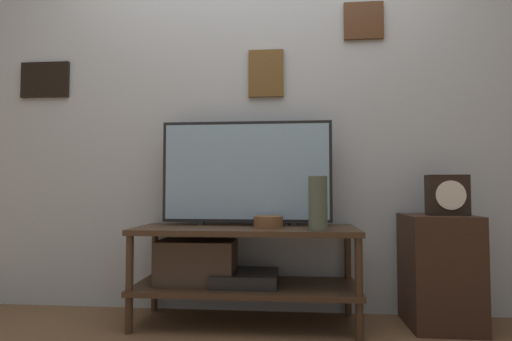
# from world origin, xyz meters

# --- Properties ---
(wall_back) EXTENTS (6.40, 0.08, 2.70)m
(wall_back) POSITION_xyz_m (-0.01, 0.54, 1.36)
(wall_back) COLOR #B2BCC6
(wall_back) RESTS_ON ground_plane
(media_console) EXTENTS (1.25, 0.45, 0.54)m
(media_console) POSITION_xyz_m (-0.10, 0.27, 0.34)
(media_console) COLOR #422D1E
(media_console) RESTS_ON ground_plane
(television) EXTENTS (1.01, 0.05, 0.62)m
(television) POSITION_xyz_m (-0.01, 0.36, 0.86)
(television) COLOR black
(television) RESTS_ON media_console
(vase_wide_bowl) EXTENTS (0.16, 0.16, 0.07)m
(vase_wide_bowl) POSITION_xyz_m (0.13, 0.25, 0.57)
(vase_wide_bowl) COLOR brown
(vase_wide_bowl) RESTS_ON media_console
(vase_tall_ceramic) EXTENTS (0.10, 0.10, 0.28)m
(vase_tall_ceramic) POSITION_xyz_m (0.40, 0.11, 0.68)
(vase_tall_ceramic) COLOR #4C5647
(vase_tall_ceramic) RESTS_ON media_console
(side_table) EXTENTS (0.36, 0.36, 0.61)m
(side_table) POSITION_xyz_m (1.07, 0.31, 0.31)
(side_table) COLOR #382319
(side_table) RESTS_ON ground_plane
(mantel_clock) EXTENTS (0.21, 0.11, 0.22)m
(mantel_clock) POSITION_xyz_m (1.11, 0.29, 0.72)
(mantel_clock) COLOR black
(mantel_clock) RESTS_ON side_table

